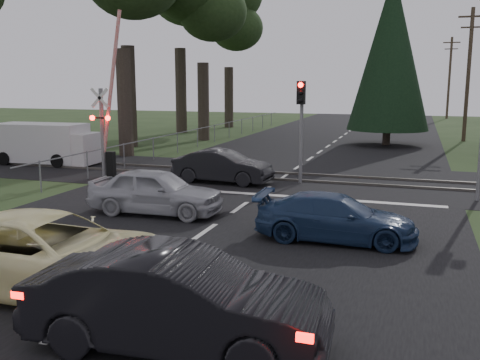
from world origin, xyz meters
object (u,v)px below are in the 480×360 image
at_px(crossing_signal, 107,129).
at_px(dark_hatchback, 177,302).
at_px(utility_pole_far, 449,76).
at_px(cream_coupe, 48,253).
at_px(silver_car, 156,191).
at_px(blue_sedan, 336,218).
at_px(dark_car_far, 223,167).
at_px(traffic_signal_center, 301,114).
at_px(white_van, 48,144).
at_px(utility_pole_mid, 468,72).

xyz_separation_m(crossing_signal, dark_hatchback, (9.34, -13.01, -1.29)).
distance_m(utility_pole_far, cream_coupe, 57.86).
height_order(cream_coupe, silver_car, cream_coupe).
height_order(dark_hatchback, blue_sedan, dark_hatchback).
xyz_separation_m(crossing_signal, silver_car, (5.06, -5.38, -1.34)).
xyz_separation_m(cream_coupe, dark_car_far, (-0.73, 11.88, -0.09)).
relative_size(cream_coupe, blue_sedan, 1.32).
bearing_deg(dark_car_far, dark_hatchback, -159.41).
distance_m(silver_car, dark_car_far, 5.59).
distance_m(cream_coupe, blue_sedan, 7.10).
distance_m(traffic_signal_center, silver_car, 7.35).
xyz_separation_m(utility_pole_far, silver_car, (-10.71, -50.59, -4.01)).
xyz_separation_m(crossing_signal, cream_coupe, (5.94, -11.67, -1.30)).
bearing_deg(dark_hatchback, white_van, 38.89).
distance_m(crossing_signal, blue_sedan, 12.67).
bearing_deg(white_van, utility_pole_far, 61.30).
height_order(utility_pole_far, dark_hatchback, utility_pole_far).
bearing_deg(traffic_signal_center, cream_coupe, -100.52).
height_order(silver_car, dark_car_far, silver_car).
relative_size(crossing_signal, cream_coupe, 1.27).
height_order(crossing_signal, cream_coupe, crossing_signal).
xyz_separation_m(utility_pole_mid, white_van, (-20.58, -18.01, -3.70)).
height_order(crossing_signal, traffic_signal_center, crossing_signal).
distance_m(crossing_signal, utility_pole_mid, 25.78).
bearing_deg(crossing_signal, blue_sedan, -31.00).
bearing_deg(silver_car, dark_hatchback, -152.31).
bearing_deg(utility_pole_far, crossing_signal, -109.23).
bearing_deg(dark_hatchback, utility_pole_far, -10.34).
height_order(dark_hatchback, silver_car, dark_hatchback).
relative_size(traffic_signal_center, blue_sedan, 0.99).
xyz_separation_m(traffic_signal_center, silver_car, (-3.21, -6.27, -2.09)).
bearing_deg(white_van, traffic_signal_center, -8.87).
height_order(crossing_signal, utility_pole_far, utility_pole_far).
bearing_deg(blue_sedan, utility_pole_far, -6.60).
relative_size(crossing_signal, dark_hatchback, 1.50).
height_order(cream_coupe, dark_car_far, cream_coupe).
height_order(crossing_signal, blue_sedan, crossing_signal).
bearing_deg(dark_hatchback, traffic_signal_center, 0.36).
xyz_separation_m(dark_hatchback, silver_car, (-4.28, 7.63, -0.05)).
height_order(utility_pole_far, blue_sedan, utility_pole_far).
xyz_separation_m(cream_coupe, blue_sedan, (4.85, 5.19, -0.16)).
bearing_deg(dark_car_far, silver_car, -178.32).
bearing_deg(utility_pole_far, cream_coupe, -99.81).
bearing_deg(blue_sedan, traffic_signal_center, 17.73).
bearing_deg(white_van, dark_car_far, -14.40).
relative_size(crossing_signal, traffic_signal_center, 1.70).
xyz_separation_m(traffic_signal_center, dark_hatchback, (1.07, -13.90, -2.04)).
bearing_deg(silver_car, dark_car_far, -3.18).
relative_size(traffic_signal_center, cream_coupe, 0.75).
height_order(utility_pole_far, white_van, utility_pole_far).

